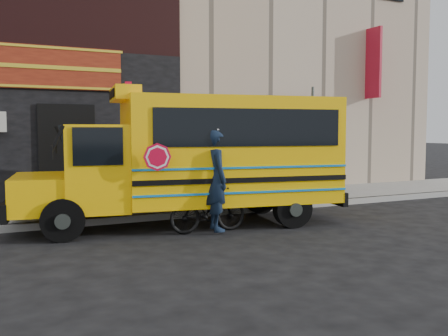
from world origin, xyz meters
TOP-DOWN VIEW (x-y plane):
  - ground at (0.00, 0.00)m, footprint 120.00×120.00m
  - curb at (0.00, 2.60)m, footprint 40.00×0.20m
  - sidewalk at (0.00, 4.10)m, footprint 40.00×3.00m
  - building at (-0.04, 10.45)m, footprint 20.00×10.70m
  - school_bus at (-0.98, 1.71)m, footprint 7.15×3.18m
  - sign_pole at (2.86, 2.90)m, footprint 0.07×0.28m
  - bicycle at (-1.17, 0.80)m, footprint 1.63×0.50m
  - cyclist at (-1.04, 0.71)m, footprint 0.59×0.80m

SIDE VIEW (x-z plane):
  - ground at x=0.00m, z-range 0.00..0.00m
  - curb at x=0.00m, z-range 0.00..0.15m
  - sidewalk at x=0.00m, z-range 0.00..0.15m
  - bicycle at x=-1.17m, z-range 0.00..0.97m
  - cyclist at x=-1.04m, z-range 0.00..2.03m
  - school_bus at x=-0.98m, z-range 0.05..2.97m
  - sign_pole at x=2.86m, z-range 0.16..3.37m
  - building at x=-0.04m, z-range 0.13..12.13m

